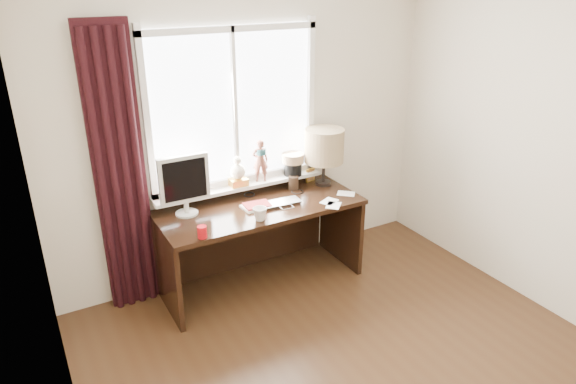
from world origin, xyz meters
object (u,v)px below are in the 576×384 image
mug (260,214)px  red_cup (202,232)px  laptop (281,203)px  monitor (184,182)px  table_lamp (324,146)px  desk (256,227)px

mug → red_cup: 0.49m
laptop → red_cup: red_cup is taller
monitor → table_lamp: table_lamp is taller
mug → desk: mug is taller
red_cup → monitor: bearing=85.6°
mug → monitor: (-0.46, 0.38, 0.22)m
mug → desk: (0.13, 0.34, -0.30)m
laptop → red_cup: 0.81m
laptop → table_lamp: bearing=22.7°
monitor → table_lamp: bearing=-0.3°
red_cup → table_lamp: size_ratio=0.17×
desk → monitor: monitor is taller
laptop → mug: (-0.28, -0.18, 0.04)m
mug → table_lamp: table_lamp is taller
desk → table_lamp: table_lamp is taller
table_lamp → desk: bearing=-177.4°
red_cup → table_lamp: bearing=18.0°
laptop → monitor: monitor is taller
mug → monitor: monitor is taller
red_cup → monitor: monitor is taller
mug → red_cup: bearing=-173.8°
laptop → desk: size_ratio=0.20×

